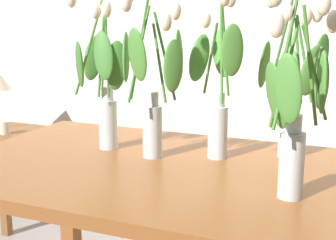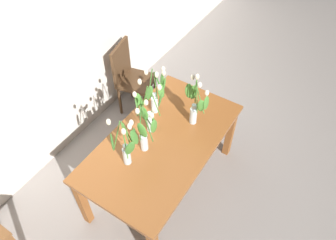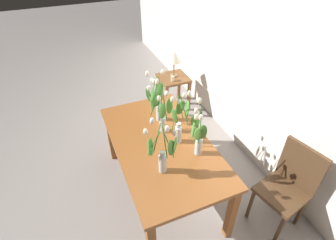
% 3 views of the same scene
% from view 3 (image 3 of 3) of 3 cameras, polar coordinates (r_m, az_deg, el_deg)
% --- Properties ---
extents(ground_plane, '(18.00, 18.00, 0.00)m').
position_cam_3_polar(ground_plane, '(3.13, -1.20, -14.98)').
color(ground_plane, gray).
extents(room_wall_rear, '(9.00, 0.10, 2.70)m').
position_cam_3_polar(room_wall_rear, '(2.89, 23.59, 11.31)').
color(room_wall_rear, silver).
rests_on(room_wall_rear, ground).
extents(dining_table, '(1.60, 0.90, 0.74)m').
position_cam_3_polar(dining_table, '(2.65, -1.38, -6.40)').
color(dining_table, brown).
rests_on(dining_table, ground).
extents(tulip_vase_0, '(0.22, 0.22, 0.58)m').
position_cam_3_polar(tulip_vase_0, '(2.56, -1.55, 1.48)').
color(tulip_vase_0, silver).
rests_on(tulip_vase_0, dining_table).
extents(tulip_vase_1, '(0.25, 0.15, 0.57)m').
position_cam_3_polar(tulip_vase_1, '(2.33, 6.56, -3.47)').
color(tulip_vase_1, silver).
rests_on(tulip_vase_1, dining_table).
extents(tulip_vase_2, '(0.18, 0.27, 0.56)m').
position_cam_3_polar(tulip_vase_2, '(2.16, -1.35, -7.31)').
color(tulip_vase_2, silver).
rests_on(tulip_vase_2, dining_table).
extents(tulip_vase_3, '(0.24, 0.23, 0.57)m').
position_cam_3_polar(tulip_vase_3, '(2.46, 2.52, -0.70)').
color(tulip_vase_3, silver).
rests_on(tulip_vase_3, dining_table).
extents(tulip_vase_4, '(0.23, 0.24, 0.57)m').
position_cam_3_polar(tulip_vase_4, '(2.74, -2.46, 4.00)').
color(tulip_vase_4, silver).
rests_on(tulip_vase_4, dining_table).
extents(dining_chair, '(0.48, 0.48, 0.93)m').
position_cam_3_polar(dining_chair, '(2.76, 24.90, -12.52)').
color(dining_chair, '#4C331E').
rests_on(dining_chair, ground).
extents(side_table, '(0.44, 0.44, 0.55)m').
position_cam_3_polar(side_table, '(4.16, 1.16, 7.95)').
color(side_table, brown).
rests_on(side_table, ground).
extents(table_lamp, '(0.22, 0.22, 0.40)m').
position_cam_3_polar(table_lamp, '(4.00, 1.32, 13.51)').
color(table_lamp, olive).
rests_on(table_lamp, side_table).
extents(pillar_candle, '(0.06, 0.06, 0.07)m').
position_cam_3_polar(pillar_candle, '(3.97, 1.03, 9.02)').
color(pillar_candle, beige).
rests_on(pillar_candle, side_table).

